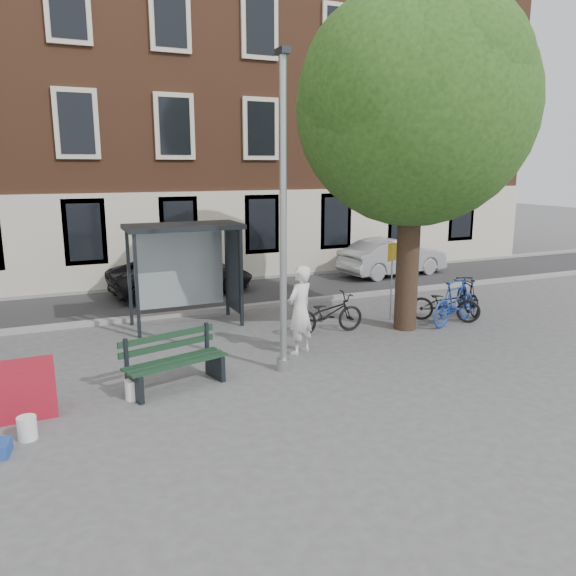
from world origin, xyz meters
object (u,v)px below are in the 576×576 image
at_px(bike_c, 445,304).
at_px(bike_d, 468,295).
at_px(painter, 300,310).
at_px(bench, 175,364).
at_px(lamppost, 283,233).
at_px(notice_sign, 392,263).
at_px(car_silver, 393,257).
at_px(bike_b, 455,302).
at_px(bike_a, 327,314).
at_px(bus_shelter, 198,251).
at_px(car_dark, 182,275).
at_px(red_stand, 26,389).

height_order(bike_c, bike_d, bike_d).
relative_size(painter, bench, 0.97).
distance_m(lamppost, notice_sign, 4.88).
bearing_deg(car_silver, bench, 120.76).
relative_size(bench, bike_b, 1.04).
distance_m(bike_a, notice_sign, 2.38).
bearing_deg(bike_d, bus_shelter, 5.78).
bearing_deg(bench, bike_d, -1.59).
xyz_separation_m(car_dark, notice_sign, (4.35, -5.32, 0.90)).
relative_size(bike_c, car_dark, 0.39).
distance_m(lamppost, bike_d, 7.19).
distance_m(bench, car_dark, 7.90).
distance_m(bench, bike_c, 7.75).
bearing_deg(red_stand, notice_sign, 16.19).
distance_m(bike_d, notice_sign, 2.62).
relative_size(car_dark, red_stand, 5.11).
bearing_deg(bike_c, bus_shelter, 106.02).
height_order(lamppost, bike_b, lamppost).
height_order(bike_d, car_dark, car_dark).
height_order(bench, notice_sign, notice_sign).
relative_size(bench, car_dark, 0.44).
bearing_deg(bike_b, bike_c, -13.29).
bearing_deg(car_dark, bike_b, -145.32).
bearing_deg(lamppost, bench, -179.53).
bearing_deg(bike_a, bike_c, -93.03).
height_order(bike_b, bike_c, bike_b).
xyz_separation_m(bench, bike_b, (7.61, 1.35, 0.13)).
distance_m(bike_b, bike_d, 1.33).
height_order(painter, red_stand, painter).
height_order(car_silver, notice_sign, notice_sign).
xyz_separation_m(lamppost, bike_a, (2.00, 1.92, -2.29)).
relative_size(bike_a, car_dark, 0.41).
bearing_deg(bus_shelter, painter, -67.57).
bearing_deg(red_stand, bike_b, 8.83).
height_order(lamppost, car_dark, lamppost).
xyz_separation_m(bench, car_silver, (9.98, 7.67, 0.24)).
relative_size(bench, bike_d, 1.20).
xyz_separation_m(bus_shelter, notice_sign, (4.72, -1.79, -0.38)).
bearing_deg(bike_a, bus_shelter, 51.46).
distance_m(bus_shelter, bike_b, 6.76).
height_order(bike_a, bike_d, bike_d).
height_order(bench, bike_d, bike_d).
height_order(bench, car_silver, car_silver).
bearing_deg(bus_shelter, notice_sign, -20.77).
distance_m(car_silver, red_stand, 14.77).
height_order(bike_a, car_dark, car_dark).
relative_size(lamppost, red_stand, 6.79).
bearing_deg(bike_c, lamppost, 145.44).
distance_m(bench, bike_a, 4.62).
distance_m(bike_b, red_stand, 10.22).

